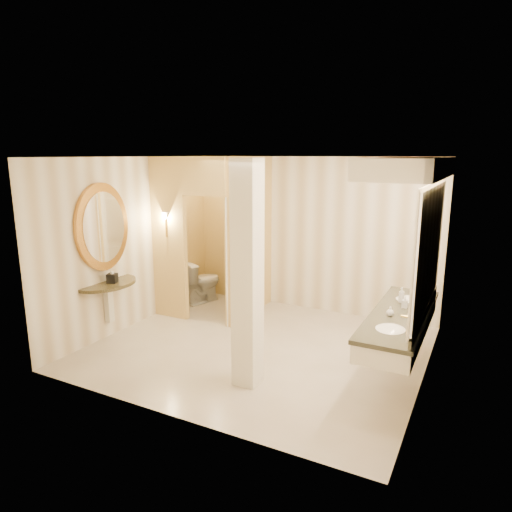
% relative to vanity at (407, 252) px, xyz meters
% --- Properties ---
extents(floor, '(4.50, 4.50, 0.00)m').
position_rel_vanity_xyz_m(floor, '(-1.98, 0.06, -1.63)').
color(floor, beige).
rests_on(floor, ground).
extents(ceiling, '(4.50, 4.50, 0.00)m').
position_rel_vanity_xyz_m(ceiling, '(-1.98, 0.06, 1.07)').
color(ceiling, white).
rests_on(ceiling, wall_back).
extents(wall_back, '(4.50, 0.02, 2.70)m').
position_rel_vanity_xyz_m(wall_back, '(-1.98, 2.06, -0.28)').
color(wall_back, white).
rests_on(wall_back, floor).
extents(wall_front, '(4.50, 0.02, 2.70)m').
position_rel_vanity_xyz_m(wall_front, '(-1.98, -1.94, -0.28)').
color(wall_front, white).
rests_on(wall_front, floor).
extents(wall_left, '(0.02, 4.00, 2.70)m').
position_rel_vanity_xyz_m(wall_left, '(-4.23, 0.06, -0.28)').
color(wall_left, white).
rests_on(wall_left, floor).
extents(wall_right, '(0.02, 4.00, 2.70)m').
position_rel_vanity_xyz_m(wall_right, '(0.27, 0.06, -0.28)').
color(wall_right, white).
rests_on(wall_right, floor).
extents(toilet_closet, '(1.50, 1.55, 2.70)m').
position_rel_vanity_xyz_m(toilet_closet, '(-3.11, 1.03, -0.24)').
color(toilet_closet, '#EDC87C').
rests_on(toilet_closet, floor).
extents(wall_sconce, '(0.14, 0.14, 0.42)m').
position_rel_vanity_xyz_m(wall_sconce, '(-3.90, 0.49, 0.10)').
color(wall_sconce, '#B7913A').
rests_on(wall_sconce, toilet_closet).
extents(vanity, '(0.75, 2.37, 2.09)m').
position_rel_vanity_xyz_m(vanity, '(0.00, 0.00, 0.00)').
color(vanity, white).
rests_on(vanity, floor).
extents(console_shelf, '(0.99, 0.99, 1.95)m').
position_rel_vanity_xyz_m(console_shelf, '(-4.19, -0.61, -0.28)').
color(console_shelf, black).
rests_on(console_shelf, floor).
extents(pillar, '(0.29, 0.29, 2.70)m').
position_rel_vanity_xyz_m(pillar, '(-1.63, -0.91, -0.28)').
color(pillar, white).
rests_on(pillar, floor).
extents(tissue_box, '(0.18, 0.18, 0.13)m').
position_rel_vanity_xyz_m(tissue_box, '(-4.07, -0.61, -0.68)').
color(tissue_box, black).
rests_on(tissue_box, console_shelf).
extents(toilet, '(0.65, 0.88, 0.80)m').
position_rel_vanity_xyz_m(toilet, '(-3.90, 1.46, -1.23)').
color(toilet, white).
rests_on(toilet, floor).
extents(soap_bottle_a, '(0.07, 0.07, 0.15)m').
position_rel_vanity_xyz_m(soap_bottle_a, '(-0.01, 0.20, -0.68)').
color(soap_bottle_a, beige).
rests_on(soap_bottle_a, vanity).
extents(soap_bottle_b, '(0.10, 0.10, 0.11)m').
position_rel_vanity_xyz_m(soap_bottle_b, '(-0.12, -0.18, -0.70)').
color(soap_bottle_b, silver).
rests_on(soap_bottle_b, vanity).
extents(soap_bottle_c, '(0.09, 0.09, 0.20)m').
position_rel_vanity_xyz_m(soap_bottle_c, '(-0.09, 0.40, -0.65)').
color(soap_bottle_c, '#C6B28C').
rests_on(soap_bottle_c, vanity).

